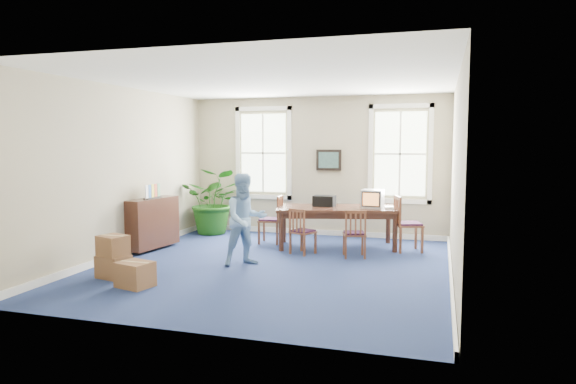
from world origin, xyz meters
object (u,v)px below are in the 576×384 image
(credenza, at_px, (153,225))
(man, at_px, (245,219))
(cardboard_boxes, at_px, (126,255))
(chair_near_left, at_px, (303,231))
(crt_tv, at_px, (373,199))
(conference_table, at_px, (337,227))
(potted_plant, at_px, (214,201))

(credenza, bearing_deg, man, -8.17)
(credenza, distance_m, cardboard_boxes, 2.12)
(chair_near_left, bearing_deg, crt_tv, -120.21)
(conference_table, xyz_separation_m, potted_plant, (-3.08, 0.71, 0.36))
(man, distance_m, potted_plant, 3.26)
(conference_table, xyz_separation_m, chair_near_left, (-0.50, -0.83, 0.03))
(crt_tv, xyz_separation_m, potted_plant, (-3.80, 0.65, -0.24))
(crt_tv, height_order, man, man)
(credenza, bearing_deg, conference_table, 28.93)
(conference_table, bearing_deg, man, -135.91)
(potted_plant, bearing_deg, conference_table, -12.96)
(chair_near_left, distance_m, man, 1.42)
(chair_near_left, relative_size, cardboard_boxes, 0.71)
(conference_table, height_order, man, man)
(chair_near_left, bearing_deg, potted_plant, -7.11)
(conference_table, height_order, credenza, credenza)
(crt_tv, height_order, potted_plant, potted_plant)
(chair_near_left, relative_size, man, 0.55)
(conference_table, distance_m, cardboard_boxes, 4.31)
(crt_tv, relative_size, chair_near_left, 0.50)
(conference_table, xyz_separation_m, crt_tv, (0.72, 0.06, 0.60))
(credenza, bearing_deg, chair_near_left, 17.47)
(man, bearing_deg, credenza, 121.57)
(man, bearing_deg, chair_near_left, 15.34)
(conference_table, relative_size, potted_plant, 1.57)
(conference_table, relative_size, crt_tv, 5.48)
(conference_table, height_order, cardboard_boxes, conference_table)
(man, height_order, cardboard_boxes, man)
(cardboard_boxes, bearing_deg, potted_plant, 94.40)
(conference_table, height_order, chair_near_left, chair_near_left)
(conference_table, bearing_deg, chair_near_left, -134.90)
(conference_table, bearing_deg, cardboard_boxes, -143.85)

